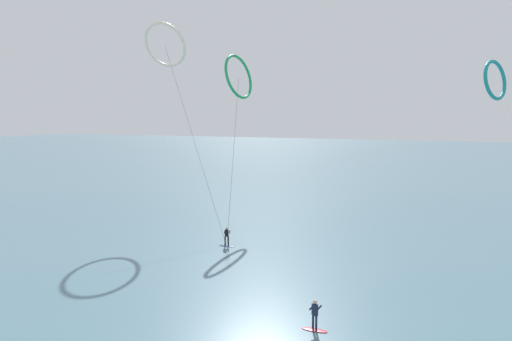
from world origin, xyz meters
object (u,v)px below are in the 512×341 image
Objects in this scene: surfer_crimson at (315,317)px; kite_emerald at (239,77)px; surfer_navy at (227,238)px; kite_ivory at (165,45)px; kite_teal at (495,80)px.

kite_emerald reaches higher than surfer_crimson.
kite_emerald reaches higher than surfer_navy.
surfer_navy is 0.08× the size of kite_ivory.
kite_emerald is (-4.69, 13.47, 14.96)m from surfer_navy.
surfer_navy is 31.69m from kite_teal.
kite_ivory is (-24.23, 24.03, 18.74)m from surfer_crimson.
kite_ivory is at bearing -5.83° from surfer_crimson.
kite_ivory is 36.15m from kite_teal.
kite_ivory is 9.57m from kite_emerald.
kite_teal is (35.32, 6.15, -4.61)m from kite_ivory.
kite_ivory is at bearing 109.12° from surfer_navy.
surfer_crimson is (10.93, -12.30, 0.00)m from surfer_navy.
surfer_crimson is at bearing -167.65° from kite_teal.
kite_ivory reaches higher than surfer_crimson.
surfer_navy is at bearing 139.63° from kite_ivory.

